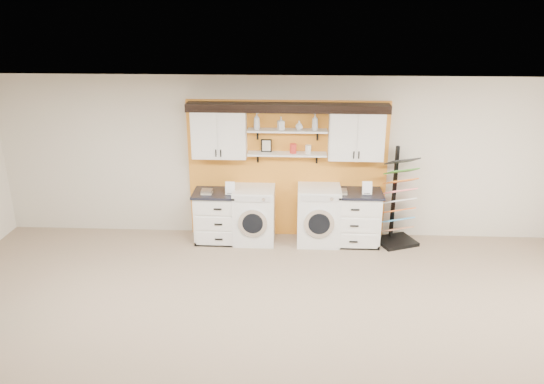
# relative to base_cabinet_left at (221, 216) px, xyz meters

# --- Properties ---
(floor) EXTENTS (10.00, 10.00, 0.00)m
(floor) POSITION_rel_base_cabinet_left_xyz_m (1.13, -3.64, -0.45)
(floor) COLOR #8F7560
(floor) RESTS_ON ground
(ceiling) EXTENTS (10.00, 10.00, 0.00)m
(ceiling) POSITION_rel_base_cabinet_left_xyz_m (1.13, -3.64, 2.35)
(ceiling) COLOR white
(ceiling) RESTS_ON wall_back
(wall_back) EXTENTS (10.00, 0.00, 10.00)m
(wall_back) POSITION_rel_base_cabinet_left_xyz_m (1.13, 0.36, 0.95)
(wall_back) COLOR beige
(wall_back) RESTS_ON floor
(accent_panel) EXTENTS (3.40, 0.07, 2.40)m
(accent_panel) POSITION_rel_base_cabinet_left_xyz_m (1.13, 0.32, 0.75)
(accent_panel) COLOR orange
(accent_panel) RESTS_ON wall_back
(upper_cabinet_left) EXTENTS (0.90, 0.35, 0.84)m
(upper_cabinet_left) POSITION_rel_base_cabinet_left_xyz_m (-0.00, 0.15, 1.43)
(upper_cabinet_left) COLOR white
(upper_cabinet_left) RESTS_ON wall_back
(upper_cabinet_right) EXTENTS (0.90, 0.35, 0.84)m
(upper_cabinet_right) POSITION_rel_base_cabinet_left_xyz_m (2.26, 0.15, 1.43)
(upper_cabinet_right) COLOR white
(upper_cabinet_right) RESTS_ON wall_back
(shelf_lower) EXTENTS (1.32, 0.28, 0.03)m
(shelf_lower) POSITION_rel_base_cabinet_left_xyz_m (1.13, 0.16, 1.08)
(shelf_lower) COLOR white
(shelf_lower) RESTS_ON wall_back
(shelf_upper) EXTENTS (1.32, 0.28, 0.03)m
(shelf_upper) POSITION_rel_base_cabinet_left_xyz_m (1.13, 0.16, 1.48)
(shelf_upper) COLOR white
(shelf_upper) RESTS_ON wall_back
(crown_molding) EXTENTS (3.30, 0.41, 0.13)m
(crown_molding) POSITION_rel_base_cabinet_left_xyz_m (1.13, 0.17, 1.88)
(crown_molding) COLOR black
(crown_molding) RESTS_ON wall_back
(picture_frame) EXTENTS (0.18, 0.02, 0.22)m
(picture_frame) POSITION_rel_base_cabinet_left_xyz_m (0.78, 0.21, 1.21)
(picture_frame) COLOR black
(picture_frame) RESTS_ON shelf_lower
(canister_red) EXTENTS (0.11, 0.11, 0.16)m
(canister_red) POSITION_rel_base_cabinet_left_xyz_m (1.23, 0.16, 1.18)
(canister_red) COLOR red
(canister_red) RESTS_ON shelf_lower
(canister_cream) EXTENTS (0.10, 0.10, 0.14)m
(canister_cream) POSITION_rel_base_cabinet_left_xyz_m (1.48, 0.16, 1.17)
(canister_cream) COLOR silver
(canister_cream) RESTS_ON shelf_lower
(base_cabinet_left) EXTENTS (0.91, 0.66, 0.89)m
(base_cabinet_left) POSITION_rel_base_cabinet_left_xyz_m (0.00, 0.00, 0.00)
(base_cabinet_left) COLOR white
(base_cabinet_left) RESTS_ON floor
(base_cabinet_right) EXTENTS (0.95, 0.66, 0.93)m
(base_cabinet_right) POSITION_rel_base_cabinet_left_xyz_m (2.26, -0.00, 0.02)
(base_cabinet_right) COLOR white
(base_cabinet_right) RESTS_ON floor
(washer) EXTENTS (0.69, 0.71, 0.97)m
(washer) POSITION_rel_base_cabinet_left_xyz_m (0.58, -0.00, 0.04)
(washer) COLOR white
(washer) RESTS_ON floor
(dryer) EXTENTS (0.72, 0.71, 1.00)m
(dryer) POSITION_rel_base_cabinet_left_xyz_m (1.68, -0.00, 0.06)
(dryer) COLOR white
(dryer) RESTS_ON floor
(sample_rack) EXTENTS (0.76, 0.71, 1.69)m
(sample_rack) POSITION_rel_base_cabinet_left_xyz_m (3.02, 0.03, 0.09)
(sample_rack) COLOR black
(sample_rack) RESTS_ON floor
(soap_bottle_a) EXTENTS (0.11, 0.11, 0.27)m
(soap_bottle_a) POSITION_rel_base_cabinet_left_xyz_m (0.63, 0.16, 1.64)
(soap_bottle_a) COLOR silver
(soap_bottle_a) RESTS_ON shelf_upper
(soap_bottle_b) EXTENTS (0.13, 0.13, 0.21)m
(soap_bottle_b) POSITION_rel_base_cabinet_left_xyz_m (1.02, 0.16, 1.61)
(soap_bottle_b) COLOR silver
(soap_bottle_b) RESTS_ON shelf_upper
(soap_bottle_c) EXTENTS (0.14, 0.14, 0.15)m
(soap_bottle_c) POSITION_rel_base_cabinet_left_xyz_m (1.32, 0.16, 1.58)
(soap_bottle_c) COLOR silver
(soap_bottle_c) RESTS_ON shelf_upper
(soap_bottle_d) EXTENTS (0.14, 0.14, 0.27)m
(soap_bottle_d) POSITION_rel_base_cabinet_left_xyz_m (1.58, 0.16, 1.63)
(soap_bottle_d) COLOR silver
(soap_bottle_d) RESTS_ON shelf_upper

